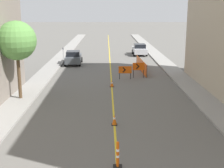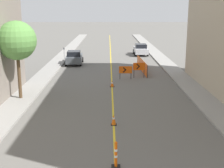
{
  "view_description": "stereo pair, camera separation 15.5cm",
  "coord_description": "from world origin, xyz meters",
  "px_view_note": "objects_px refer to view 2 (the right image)",
  "views": [
    {
      "loc": [
        -0.44,
        -3.65,
        6.48
      ],
      "look_at": [
        -0.03,
        18.88,
        1.0
      ],
      "focal_mm": 50.0,
      "sensor_mm": 36.0,
      "label": 1
    },
    {
      "loc": [
        -0.28,
        -3.66,
        6.48
      ],
      "look_at": [
        -0.03,
        18.88,
        1.0
      ],
      "focal_mm": 50.0,
      "sensor_mm": 36.0,
      "label": 2
    }
  ],
  "objects_px": {
    "arrow_barricade_secondary": "(139,67)",
    "parked_car_curb_mid": "(141,49)",
    "traffic_cone_second": "(114,120)",
    "parking_meter_far_curb": "(64,51)",
    "parked_car_curb_near": "(74,57)",
    "street_tree_left_near": "(17,41)",
    "arrow_barricade_primary": "(126,70)",
    "traffic_cone_third": "(112,84)",
    "delineator_post_front": "(116,156)"
  },
  "relations": [
    {
      "from": "arrow_barricade_secondary",
      "to": "parked_car_curb_mid",
      "type": "relative_size",
      "value": 0.34
    },
    {
      "from": "parked_car_curb_near",
      "to": "parked_car_curb_mid",
      "type": "height_order",
      "value": "same"
    },
    {
      "from": "arrow_barricade_primary",
      "to": "parked_car_curb_near",
      "type": "distance_m",
      "value": 9.96
    },
    {
      "from": "traffic_cone_second",
      "to": "arrow_barricade_primary",
      "type": "xyz_separation_m",
      "value": [
        1.3,
        11.79,
        0.55
      ]
    },
    {
      "from": "arrow_barricade_secondary",
      "to": "parked_car_curb_mid",
      "type": "xyz_separation_m",
      "value": [
        1.66,
        15.02,
        -0.25
      ]
    },
    {
      "from": "delineator_post_front",
      "to": "parked_car_curb_near",
      "type": "relative_size",
      "value": 0.26
    },
    {
      "from": "delineator_post_front",
      "to": "street_tree_left_near",
      "type": "relative_size",
      "value": 0.21
    },
    {
      "from": "arrow_barricade_primary",
      "to": "traffic_cone_second",
      "type": "bearing_deg",
      "value": -95.31
    },
    {
      "from": "delineator_post_front",
      "to": "parking_meter_far_curb",
      "type": "bearing_deg",
      "value": 102.1
    },
    {
      "from": "arrow_barricade_secondary",
      "to": "parked_car_curb_near",
      "type": "relative_size",
      "value": 0.33
    },
    {
      "from": "traffic_cone_second",
      "to": "arrow_barricade_secondary",
      "type": "distance_m",
      "value": 12.68
    },
    {
      "from": "traffic_cone_third",
      "to": "delineator_post_front",
      "type": "height_order",
      "value": "delineator_post_front"
    },
    {
      "from": "parked_car_curb_mid",
      "to": "parking_meter_far_curb",
      "type": "bearing_deg",
      "value": -157.73
    },
    {
      "from": "delineator_post_front",
      "to": "street_tree_left_near",
      "type": "distance_m",
      "value": 12.64
    },
    {
      "from": "traffic_cone_third",
      "to": "street_tree_left_near",
      "type": "relative_size",
      "value": 0.09
    },
    {
      "from": "arrow_barricade_primary",
      "to": "parked_car_curb_mid",
      "type": "relative_size",
      "value": 0.29
    },
    {
      "from": "delineator_post_front",
      "to": "arrow_barricade_primary",
      "type": "distance_m",
      "value": 16.72
    },
    {
      "from": "traffic_cone_second",
      "to": "arrow_barricade_secondary",
      "type": "bearing_deg",
      "value": 78.07
    },
    {
      "from": "street_tree_left_near",
      "to": "arrow_barricade_secondary",
      "type": "bearing_deg",
      "value": 37.85
    },
    {
      "from": "traffic_cone_second",
      "to": "parked_car_curb_near",
      "type": "height_order",
      "value": "parked_car_curb_near"
    },
    {
      "from": "delineator_post_front",
      "to": "traffic_cone_third",
      "type": "bearing_deg",
      "value": 90.0
    },
    {
      "from": "arrow_barricade_primary",
      "to": "parking_meter_far_curb",
      "type": "height_order",
      "value": "parking_meter_far_curb"
    },
    {
      "from": "traffic_cone_second",
      "to": "parking_meter_far_curb",
      "type": "height_order",
      "value": "parking_meter_far_curb"
    },
    {
      "from": "arrow_barricade_primary",
      "to": "street_tree_left_near",
      "type": "bearing_deg",
      "value": -139.31
    },
    {
      "from": "traffic_cone_second",
      "to": "street_tree_left_near",
      "type": "xyz_separation_m",
      "value": [
        -6.7,
        5.15,
        3.98
      ]
    },
    {
      "from": "traffic_cone_second",
      "to": "delineator_post_front",
      "type": "xyz_separation_m",
      "value": [
        0.01,
        -4.88,
        0.19
      ]
    },
    {
      "from": "parked_car_curb_mid",
      "to": "parking_meter_far_curb",
      "type": "height_order",
      "value": "parking_meter_far_curb"
    },
    {
      "from": "delineator_post_front",
      "to": "arrow_barricade_secondary",
      "type": "relative_size",
      "value": 0.79
    },
    {
      "from": "arrow_barricade_primary",
      "to": "street_tree_left_near",
      "type": "relative_size",
      "value": 0.22
    },
    {
      "from": "traffic_cone_second",
      "to": "parked_car_curb_mid",
      "type": "distance_m",
      "value": 27.74
    },
    {
      "from": "traffic_cone_third",
      "to": "parking_meter_far_curb",
      "type": "height_order",
      "value": "parking_meter_far_curb"
    },
    {
      "from": "traffic_cone_second",
      "to": "parked_car_curb_mid",
      "type": "xyz_separation_m",
      "value": [
        4.28,
        27.4,
        0.5
      ]
    },
    {
      "from": "arrow_barricade_primary",
      "to": "street_tree_left_near",
      "type": "xyz_separation_m",
      "value": [
        -8.0,
        -6.64,
        3.42
      ]
    },
    {
      "from": "delineator_post_front",
      "to": "parking_meter_far_curb",
      "type": "relative_size",
      "value": 0.79
    },
    {
      "from": "arrow_barricade_secondary",
      "to": "parked_car_curb_mid",
      "type": "bearing_deg",
      "value": 78.9
    },
    {
      "from": "delineator_post_front",
      "to": "arrow_barricade_primary",
      "type": "relative_size",
      "value": 0.94
    },
    {
      "from": "traffic_cone_third",
      "to": "arrow_barricade_primary",
      "type": "height_order",
      "value": "arrow_barricade_primary"
    },
    {
      "from": "arrow_barricade_primary",
      "to": "arrow_barricade_secondary",
      "type": "bearing_deg",
      "value": 25.18
    },
    {
      "from": "parked_car_curb_near",
      "to": "street_tree_left_near",
      "type": "distance_m",
      "value": 15.42
    },
    {
      "from": "street_tree_left_near",
      "to": "parked_car_curb_mid",
      "type": "bearing_deg",
      "value": 63.75
    },
    {
      "from": "traffic_cone_second",
      "to": "traffic_cone_third",
      "type": "bearing_deg",
      "value": 89.91
    },
    {
      "from": "parked_car_curb_near",
      "to": "street_tree_left_near",
      "type": "bearing_deg",
      "value": -101.54
    },
    {
      "from": "traffic_cone_third",
      "to": "parked_car_curb_near",
      "type": "relative_size",
      "value": 0.12
    },
    {
      "from": "arrow_barricade_primary",
      "to": "arrow_barricade_secondary",
      "type": "height_order",
      "value": "arrow_barricade_secondary"
    },
    {
      "from": "parked_car_curb_mid",
      "to": "arrow_barricade_primary",
      "type": "bearing_deg",
      "value": -100.7
    },
    {
      "from": "street_tree_left_near",
      "to": "parked_car_curb_near",
      "type": "bearing_deg",
      "value": 81.07
    },
    {
      "from": "traffic_cone_second",
      "to": "parking_meter_far_curb",
      "type": "relative_size",
      "value": 0.42
    },
    {
      "from": "parked_car_curb_near",
      "to": "parked_car_curb_mid",
      "type": "xyz_separation_m",
      "value": [
        8.64,
        7.42,
        0.0
      ]
    },
    {
      "from": "parked_car_curb_near",
      "to": "parking_meter_far_curb",
      "type": "height_order",
      "value": "parking_meter_far_curb"
    },
    {
      "from": "traffic_cone_second",
      "to": "parked_car_curb_near",
      "type": "relative_size",
      "value": 0.14
    }
  ]
}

